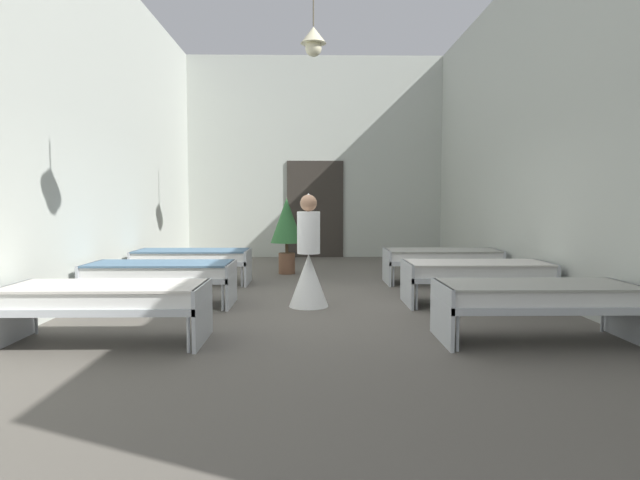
% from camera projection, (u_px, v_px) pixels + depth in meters
% --- Properties ---
extents(ground_plane, '(6.90, 13.23, 0.10)m').
position_uv_depth(ground_plane, '(319.00, 309.00, 7.16)').
color(ground_plane, '#59544C').
extents(room_shell, '(6.70, 12.83, 4.98)m').
position_uv_depth(room_shell, '(318.00, 131.00, 8.35)').
color(room_shell, '#B2B7AD').
rests_on(room_shell, ground).
extents(bed_left_row_0, '(1.90, 0.84, 0.57)m').
position_uv_depth(bed_left_row_0, '(106.00, 298.00, 5.19)').
color(bed_left_row_0, '#B7BCC1').
rests_on(bed_left_row_0, ground).
extents(bed_right_row_0, '(1.90, 0.84, 0.57)m').
position_uv_depth(bed_right_row_0, '(536.00, 297.00, 5.27)').
color(bed_right_row_0, '#B7BCC1').
rests_on(bed_right_row_0, ground).
extents(bed_left_row_1, '(1.90, 0.84, 0.57)m').
position_uv_depth(bed_left_row_1, '(161.00, 273.00, 7.08)').
color(bed_left_row_1, '#B7BCC1').
rests_on(bed_left_row_1, ground).
extents(bed_right_row_1, '(1.90, 0.84, 0.57)m').
position_uv_depth(bed_right_row_1, '(476.00, 272.00, 7.16)').
color(bed_right_row_1, '#B7BCC1').
rests_on(bed_right_row_1, ground).
extents(bed_left_row_2, '(1.90, 0.84, 0.57)m').
position_uv_depth(bed_left_row_2, '(192.00, 258.00, 8.98)').
color(bed_left_row_2, '#B7BCC1').
rests_on(bed_left_row_2, ground).
extents(bed_right_row_2, '(1.90, 0.84, 0.57)m').
position_uv_depth(bed_right_row_2, '(442.00, 257.00, 9.06)').
color(bed_right_row_2, '#B7BCC1').
rests_on(bed_right_row_2, ground).
extents(nurse_near_aisle, '(0.52, 0.52, 1.49)m').
position_uv_depth(nurse_near_aisle, '(309.00, 267.00, 7.01)').
color(nurse_near_aisle, white).
rests_on(nurse_near_aisle, ground).
extents(potted_plant, '(0.62, 0.62, 1.45)m').
position_uv_depth(potted_plant, '(287.00, 225.00, 10.24)').
color(potted_plant, brown).
rests_on(potted_plant, ground).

